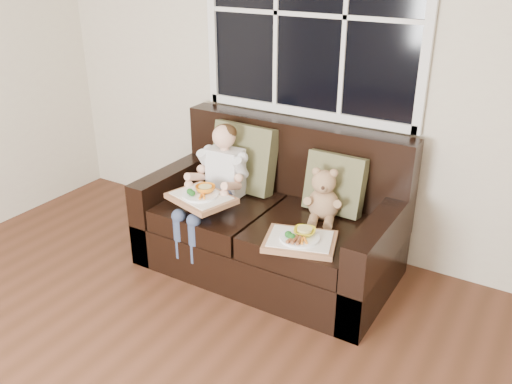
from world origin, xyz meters
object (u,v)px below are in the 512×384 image
Objects in this scene: loveseat at (273,224)px; tray_left at (202,196)px; tray_right at (300,240)px; child at (218,176)px; teddy_bear at (323,198)px.

loveseat is 0.55m from tray_left.
tray_left reaches higher than tray_right.
loveseat is 0.50m from child.
tray_right is at bearing 13.91° from tray_left.
child reaches higher than teddy_bear.
tray_right is (0.03, -0.37, -0.11)m from teddy_bear.
teddy_bear reaches higher than tray_right.
tray_right is at bearing -18.09° from child.
child is at bearing 172.04° from teddy_bear.
loveseat is 0.46m from teddy_bear.
teddy_bear is (0.36, 0.01, 0.28)m from loveseat.
child is 1.64× the size of tray_right.
child is at bearing -162.68° from loveseat.
teddy_bear is at bearing 1.53° from loveseat.
child reaches higher than tray_left.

